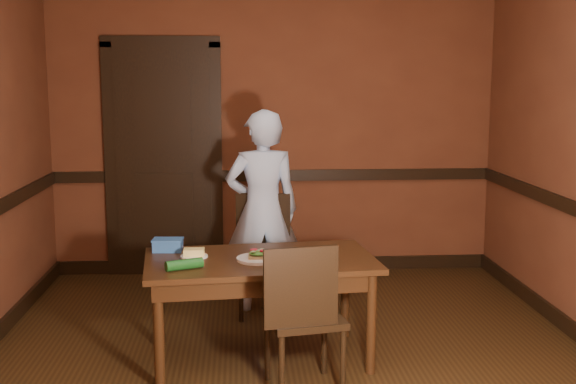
{
  "coord_description": "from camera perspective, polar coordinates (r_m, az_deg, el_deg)",
  "views": [
    {
      "loc": [
        -0.31,
        -4.31,
        1.8
      ],
      "look_at": [
        0.0,
        0.35,
        1.05
      ],
      "focal_mm": 45.0,
      "sensor_mm": 36.0,
      "label": 1
    }
  ],
  "objects": [
    {
      "name": "cheese_saucer",
      "position": [
        4.61,
        -7.44,
        -4.86
      ],
      "size": [
        0.17,
        0.17,
        0.05
      ],
      "rotation": [
        0.0,
        0.0,
        0.11
      ],
      "color": "white",
      "rests_on": "dining_table"
    },
    {
      "name": "baseboard_back",
      "position": [
        6.78,
        -1.07,
        -5.74
      ],
      "size": [
        4.0,
        0.03,
        0.12
      ],
      "primitive_type": "cube",
      "color": "black",
      "rests_on": "ground"
    },
    {
      "name": "person",
      "position": [
        5.55,
        -2.04,
        -1.48
      ],
      "size": [
        0.6,
        0.42,
        1.55
      ],
      "primitive_type": "imported",
      "rotation": [
        0.0,
        0.0,
        3.24
      ],
      "color": "#B2C7E9",
      "rests_on": "floor"
    },
    {
      "name": "wall_back",
      "position": [
        6.58,
        -1.11,
        5.21
      ],
      "size": [
        4.0,
        0.02,
        2.7
      ],
      "primitive_type": "cube",
      "color": "brown",
      "rests_on": "ground"
    },
    {
      "name": "dining_table",
      "position": [
        4.65,
        -2.19,
        -9.24
      ],
      "size": [
        1.51,
        0.95,
        0.67
      ],
      "primitive_type": "cube",
      "rotation": [
        0.0,
        0.0,
        0.1
      ],
      "color": "black",
      "rests_on": "floor"
    },
    {
      "name": "sandwich_plate",
      "position": [
        4.49,
        -2.36,
        -5.18
      ],
      "size": [
        0.27,
        0.27,
        0.07
      ],
      "rotation": [
        0.0,
        0.0,
        -0.17
      ],
      "color": "white",
      "rests_on": "dining_table"
    },
    {
      "name": "wrapped_veg",
      "position": [
        4.32,
        -8.2,
        -5.69
      ],
      "size": [
        0.23,
        0.15,
        0.06
      ],
      "primitive_type": "cylinder",
      "rotation": [
        0.0,
        1.57,
        0.41
      ],
      "color": "#154918",
      "rests_on": "dining_table"
    },
    {
      "name": "wall_front",
      "position": [
        2.13,
        4.71,
        -3.15
      ],
      "size": [
        4.0,
        0.02,
        2.7
      ],
      "primitive_type": "cube",
      "color": "brown",
      "rests_on": "ground"
    },
    {
      "name": "sauce_jar",
      "position": [
        4.4,
        1.07,
        -5.13
      ],
      "size": [
        0.08,
        0.08,
        0.09
      ],
      "rotation": [
        0.0,
        0.0,
        0.07
      ],
      "color": "#5D9B49",
      "rests_on": "dining_table"
    },
    {
      "name": "floor",
      "position": [
        4.68,
        0.3,
        -13.5
      ],
      "size": [
        4.0,
        4.5,
        0.01
      ],
      "primitive_type": "cube",
      "color": "#301E0D",
      "rests_on": "ground"
    },
    {
      "name": "dado_back",
      "position": [
        6.61,
        -1.1,
        1.31
      ],
      "size": [
        4.0,
        0.03,
        0.1
      ],
      "primitive_type": "cube",
      "color": "black",
      "rests_on": "ground"
    },
    {
      "name": "door",
      "position": [
        6.6,
        -9.81,
        2.84
      ],
      "size": [
        1.05,
        0.07,
        2.2
      ],
      "color": "black",
      "rests_on": "ground"
    },
    {
      "name": "chair_far",
      "position": [
        5.47,
        -1.56,
        -5.12
      ],
      "size": [
        0.49,
        0.49,
        0.91
      ],
      "primitive_type": null,
      "rotation": [
        0.0,
        0.0,
        -0.17
      ],
      "color": "black",
      "rests_on": "floor"
    },
    {
      "name": "food_tub",
      "position": [
        4.78,
        -9.48,
        -4.14
      ],
      "size": [
        0.2,
        0.15,
        0.08
      ],
      "rotation": [
        0.0,
        0.0,
        -0.07
      ],
      "color": "#3266B2",
      "rests_on": "dining_table"
    },
    {
      "name": "chair_near",
      "position": [
        4.2,
        1.28,
        -9.7
      ],
      "size": [
        0.49,
        0.49,
        0.89
      ],
      "primitive_type": null,
      "rotation": [
        0.0,
        0.0,
        3.33
      ],
      "color": "black",
      "rests_on": "floor"
    }
  ]
}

